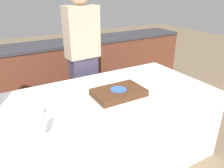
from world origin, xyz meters
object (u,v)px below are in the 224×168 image
Objects in this scene: cake at (119,93)px; person_cutting_cake at (83,58)px; plate_stack at (30,115)px; wine_glass at (41,123)px.

cake is 0.83m from person_cutting_cake.
plate_stack is 1.15m from person_cutting_cake.
cake is 0.79m from plate_stack.
wine_glass reaches higher than cake.
person_cutting_cake is (0.00, 0.82, 0.11)m from cake.
cake is at bearing 21.18° from wine_glass.
cake is 2.55× the size of plate_stack.
cake is at bearing 85.20° from person_cutting_cake.
person_cutting_cake reaches higher than cake.
person_cutting_cake reaches higher than plate_stack.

